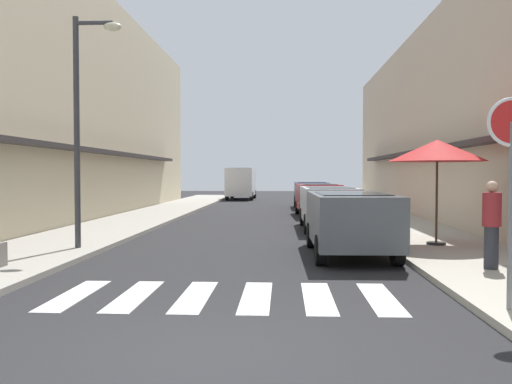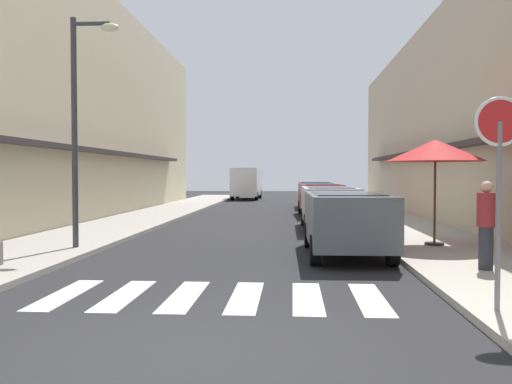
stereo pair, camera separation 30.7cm
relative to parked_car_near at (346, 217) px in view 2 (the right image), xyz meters
The scene contains 15 objects.
ground_plane 8.18m from the parked_car_near, 107.47° to the left, with size 81.85×81.85×0.00m, color #232326.
sidewalk_left 10.79m from the parked_car_near, 133.92° to the left, with size 3.07×52.09×0.12m, color #9E998E.
sidewalk_right 8.22m from the parked_car_near, 71.55° to the left, with size 3.07×52.09×0.12m, color #ADA899.
building_row_left 14.88m from the parked_car_near, 143.17° to the left, with size 5.50×35.49×9.62m.
building_row_right 11.30m from the parked_car_near, 52.45° to the left, with size 5.50×35.49×8.11m.
crosswalk 5.09m from the parked_car_near, 119.14° to the right, with size 5.20×2.20×0.01m.
parked_car_near is the anchor object (origin of this frame).
parked_car_mid 5.96m from the parked_car_near, 90.00° to the left, with size 1.85×4.44×1.47m.
parked_car_far 11.97m from the parked_car_near, 90.00° to the left, with size 1.96×4.15×1.47m.
parked_car_distant 17.81m from the parked_car_near, 90.00° to the left, with size 1.83×4.10×1.47m.
delivery_van 28.72m from the parked_car_near, 99.48° to the left, with size 2.05×5.42×2.37m.
round_street_sign 5.75m from the parked_car_near, 75.18° to the right, with size 0.65×0.07×2.79m.
street_lamp 6.86m from the parked_car_near, behind, with size 1.19×0.28×5.56m.
cafe_umbrella 3.06m from the parked_car_near, 27.76° to the left, with size 2.43×2.43×2.66m.
pedestrian_walking_near 3.31m from the parked_car_near, 44.47° to the right, with size 0.34×0.34×1.66m.
Camera 2 is at (1.19, -5.49, 1.90)m, focal length 37.95 mm.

